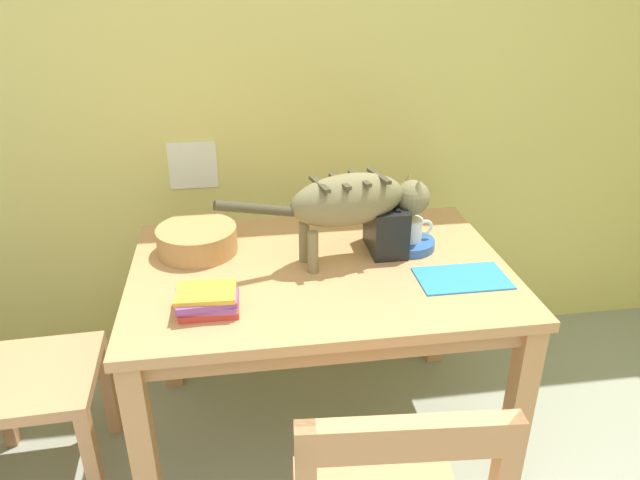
{
  "coord_description": "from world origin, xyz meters",
  "views": [
    {
      "loc": [
        -0.14,
        -0.21,
        1.68
      ],
      "look_at": [
        0.13,
        1.54,
        0.83
      ],
      "focal_mm": 33.4,
      "sensor_mm": 36.0,
      "label": 1
    }
  ],
  "objects_px": {
    "coffee_mug": "(411,229)",
    "dining_table": "(320,289)",
    "book_stack": "(208,300)",
    "magazine": "(462,278)",
    "wooden_chair_near": "(15,374)",
    "saucer_bowl": "(409,244)",
    "toaster": "(386,227)",
    "cat": "(356,202)",
    "wicker_basket": "(197,239)"
  },
  "relations": [
    {
      "from": "magazine",
      "to": "wicker_basket",
      "type": "height_order",
      "value": "wicker_basket"
    },
    {
      "from": "saucer_bowl",
      "to": "toaster",
      "type": "height_order",
      "value": "toaster"
    },
    {
      "from": "toaster",
      "to": "cat",
      "type": "bearing_deg",
      "value": -157.82
    },
    {
      "from": "book_stack",
      "to": "wicker_basket",
      "type": "relative_size",
      "value": 0.67
    },
    {
      "from": "book_stack",
      "to": "wooden_chair_near",
      "type": "height_order",
      "value": "wooden_chair_near"
    },
    {
      "from": "cat",
      "to": "wicker_basket",
      "type": "distance_m",
      "value": 0.58
    },
    {
      "from": "cat",
      "to": "magazine",
      "type": "bearing_deg",
      "value": 44.97
    },
    {
      "from": "coffee_mug",
      "to": "toaster",
      "type": "height_order",
      "value": "toaster"
    },
    {
      "from": "saucer_bowl",
      "to": "wooden_chair_near",
      "type": "xyz_separation_m",
      "value": [
        -1.35,
        -0.16,
        -0.29
      ]
    },
    {
      "from": "saucer_bowl",
      "to": "wooden_chair_near",
      "type": "relative_size",
      "value": 0.2
    },
    {
      "from": "cat",
      "to": "magazine",
      "type": "xyz_separation_m",
      "value": [
        0.32,
        -0.2,
        -0.21
      ]
    },
    {
      "from": "magazine",
      "to": "wicker_basket",
      "type": "xyz_separation_m",
      "value": [
        -0.86,
        0.33,
        0.05
      ]
    },
    {
      "from": "book_stack",
      "to": "saucer_bowl",
      "type": "bearing_deg",
      "value": 24.28
    },
    {
      "from": "dining_table",
      "to": "wicker_basket",
      "type": "distance_m",
      "value": 0.47
    },
    {
      "from": "coffee_mug",
      "to": "magazine",
      "type": "xyz_separation_m",
      "value": [
        0.1,
        -0.25,
        -0.07
      ]
    },
    {
      "from": "cat",
      "to": "coffee_mug",
      "type": "xyz_separation_m",
      "value": [
        0.21,
        0.05,
        -0.14
      ]
    },
    {
      "from": "coffee_mug",
      "to": "wicker_basket",
      "type": "relative_size",
      "value": 0.45
    },
    {
      "from": "cat",
      "to": "saucer_bowl",
      "type": "bearing_deg",
      "value": 90.0
    },
    {
      "from": "coffee_mug",
      "to": "wooden_chair_near",
      "type": "bearing_deg",
      "value": -173.06
    },
    {
      "from": "dining_table",
      "to": "coffee_mug",
      "type": "relative_size",
      "value": 9.96
    },
    {
      "from": "saucer_bowl",
      "to": "coffee_mug",
      "type": "xyz_separation_m",
      "value": [
        0.0,
        -0.0,
        0.06
      ]
    },
    {
      "from": "dining_table",
      "to": "toaster",
      "type": "xyz_separation_m",
      "value": [
        0.25,
        0.1,
        0.17
      ]
    },
    {
      "from": "magazine",
      "to": "toaster",
      "type": "height_order",
      "value": "toaster"
    },
    {
      "from": "dining_table",
      "to": "wicker_basket",
      "type": "bearing_deg",
      "value": 156.92
    },
    {
      "from": "toaster",
      "to": "magazine",
      "type": "bearing_deg",
      "value": -51.63
    },
    {
      "from": "dining_table",
      "to": "wicker_basket",
      "type": "height_order",
      "value": "wicker_basket"
    },
    {
      "from": "dining_table",
      "to": "cat",
      "type": "distance_m",
      "value": 0.33
    },
    {
      "from": "saucer_bowl",
      "to": "toaster",
      "type": "bearing_deg",
      "value": 179.38
    },
    {
      "from": "cat",
      "to": "magazine",
      "type": "distance_m",
      "value": 0.43
    },
    {
      "from": "magazine",
      "to": "wooden_chair_near",
      "type": "distance_m",
      "value": 1.49
    },
    {
      "from": "coffee_mug",
      "to": "saucer_bowl",
      "type": "bearing_deg",
      "value": 180.0
    },
    {
      "from": "dining_table",
      "to": "magazine",
      "type": "relative_size",
      "value": 4.33
    },
    {
      "from": "coffee_mug",
      "to": "wooden_chair_near",
      "type": "distance_m",
      "value": 1.41
    },
    {
      "from": "dining_table",
      "to": "toaster",
      "type": "relative_size",
      "value": 6.33
    },
    {
      "from": "dining_table",
      "to": "coffee_mug",
      "type": "distance_m",
      "value": 0.39
    },
    {
      "from": "saucer_bowl",
      "to": "wicker_basket",
      "type": "bearing_deg",
      "value": 173.89
    },
    {
      "from": "dining_table",
      "to": "saucer_bowl",
      "type": "distance_m",
      "value": 0.37
    },
    {
      "from": "cat",
      "to": "toaster",
      "type": "bearing_deg",
      "value": 99.15
    },
    {
      "from": "wicker_basket",
      "to": "dining_table",
      "type": "bearing_deg",
      "value": -23.08
    },
    {
      "from": "coffee_mug",
      "to": "wooden_chair_near",
      "type": "relative_size",
      "value": 0.14
    },
    {
      "from": "dining_table",
      "to": "cat",
      "type": "xyz_separation_m",
      "value": [
        0.13,
        0.05,
        0.3
      ]
    },
    {
      "from": "coffee_mug",
      "to": "dining_table",
      "type": "bearing_deg",
      "value": -164.4
    },
    {
      "from": "coffee_mug",
      "to": "book_stack",
      "type": "xyz_separation_m",
      "value": [
        -0.71,
        -0.32,
        -0.04
      ]
    },
    {
      "from": "dining_table",
      "to": "wooden_chair_near",
      "type": "distance_m",
      "value": 1.03
    },
    {
      "from": "saucer_bowl",
      "to": "coffee_mug",
      "type": "height_order",
      "value": "coffee_mug"
    },
    {
      "from": "magazine",
      "to": "toaster",
      "type": "relative_size",
      "value": 1.46
    },
    {
      "from": "book_stack",
      "to": "wooden_chair_near",
      "type": "distance_m",
      "value": 0.74
    },
    {
      "from": "coffee_mug",
      "to": "magazine",
      "type": "relative_size",
      "value": 0.44
    },
    {
      "from": "book_stack",
      "to": "magazine",
      "type": "bearing_deg",
      "value": 5.02
    },
    {
      "from": "dining_table",
      "to": "book_stack",
      "type": "distance_m",
      "value": 0.45
    }
  ]
}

